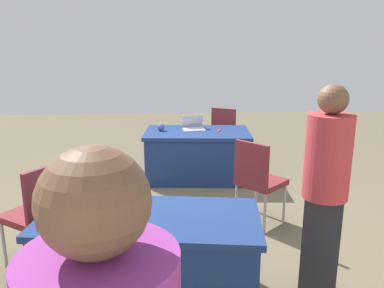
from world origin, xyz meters
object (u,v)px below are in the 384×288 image
(chair_near_front, at_px, (226,131))
(chair_tucked_right, at_px, (258,177))
(laptop_silver, at_px, (193,127))
(scissors_red, at_px, (219,131))
(person_presenter, at_px, (326,182))
(table_mid_left, at_px, (151,259))
(yarn_ball, at_px, (161,127))
(chair_tucked_left, at_px, (38,209))
(table_foreground, at_px, (197,155))

(chair_near_front, distance_m, chair_tucked_right, 2.38)
(laptop_silver, relative_size, scissors_red, 1.90)
(person_presenter, relative_size, scissors_red, 9.26)
(table_mid_left, xyz_separation_m, person_presenter, (-1.33, -0.05, 0.57))
(yarn_ball, bearing_deg, chair_near_front, -145.92)
(chair_tucked_left, distance_m, scissors_red, 2.95)
(person_presenter, relative_size, laptop_silver, 4.87)
(yarn_ball, height_order, scissors_red, yarn_ball)
(scissors_red, bearing_deg, table_foreground, -74.81)
(table_mid_left, bearing_deg, yarn_ball, -90.94)
(chair_tucked_right, xyz_separation_m, scissors_red, (0.22, -1.58, 0.17))
(chair_near_front, xyz_separation_m, person_presenter, (-0.20, 3.59, 0.39))
(yarn_ball, bearing_deg, laptop_silver, -172.36)
(table_mid_left, height_order, chair_tucked_left, chair_tucked_left)
(table_mid_left, relative_size, chair_tucked_left, 1.81)
(chair_near_front, relative_size, yarn_ball, 8.66)
(chair_near_front, distance_m, yarn_ball, 1.33)
(person_presenter, height_order, yarn_ball, person_presenter)
(scissors_red, bearing_deg, person_presenter, 24.62)
(chair_tucked_left, height_order, laptop_silver, chair_tucked_left)
(chair_tucked_left, bearing_deg, person_presenter, -69.18)
(table_foreground, relative_size, scissors_red, 8.80)
(chair_near_front, distance_m, chair_tucked_left, 3.72)
(chair_tucked_right, height_order, scissors_red, chair_tucked_right)
(table_foreground, distance_m, chair_near_front, 0.98)
(person_presenter, xyz_separation_m, yarn_ball, (1.28, -2.86, -0.15))
(table_foreground, xyz_separation_m, laptop_silver, (0.05, -0.13, 0.40))
(person_presenter, distance_m, laptop_silver, 3.04)
(table_foreground, height_order, yarn_ball, yarn_ball)
(table_foreground, distance_m, person_presenter, 2.95)
(person_presenter, height_order, laptop_silver, person_presenter)
(chair_tucked_left, height_order, person_presenter, person_presenter)
(chair_near_front, distance_m, scissors_red, 0.85)
(chair_near_front, bearing_deg, laptop_silver, -101.54)
(table_foreground, bearing_deg, scissors_red, 179.43)
(chair_near_front, height_order, chair_tucked_right, chair_tucked_right)
(chair_tucked_right, bearing_deg, yarn_ball, 171.37)
(table_foreground, height_order, scissors_red, scissors_red)
(table_mid_left, height_order, chair_near_front, chair_near_front)
(chair_near_front, bearing_deg, yarn_ball, -115.53)
(table_foreground, distance_m, scissors_red, 0.48)
(table_mid_left, distance_m, chair_near_front, 3.82)
(table_foreground, bearing_deg, person_presenter, 105.07)
(table_foreground, height_order, chair_tucked_left, chair_tucked_left)
(chair_tucked_right, bearing_deg, scissors_red, 146.35)
(person_presenter, bearing_deg, table_foreground, 127.26)
(chair_tucked_left, height_order, scissors_red, chair_tucked_left)
(chair_near_front, height_order, chair_tucked_left, same)
(laptop_silver, bearing_deg, person_presenter, 99.98)
(chair_near_front, distance_m, person_presenter, 3.62)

